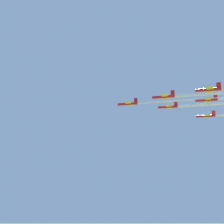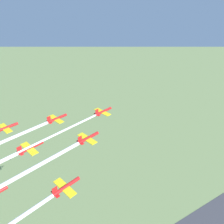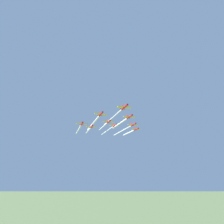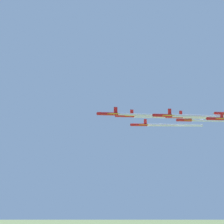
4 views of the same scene
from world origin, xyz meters
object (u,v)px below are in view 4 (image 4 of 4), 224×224
Objects in this scene: jet_8 at (185,120)px; jet_7 at (223,113)px; jet_2 at (125,116)px; jet_3 at (216,119)px; jet_4 at (175,117)px; jet_5 at (140,125)px; jet_1 at (163,115)px; jet_0 at (108,114)px.

jet_7 is at bearing -180.00° from jet_8.
jet_7 is (-36.11, 23.66, 1.24)m from jet_2.
jet_3 is 37.74m from jet_8.
jet_8 is (-19.11, -10.03, -1.08)m from jet_4.
jet_4 is (-1.06, -21.86, 1.16)m from jet_3.
jet_3 is 21.76m from jet_7.
jet_5 is (-1.06, -21.86, -3.28)m from jet_4.
jet_2 is at bearing 90.00° from jet_8.
jet_4 is at bearing 0.00° from jet_3.
jet_4 is 21.64m from jet_7.
jet_2 is 1.00× the size of jet_7.
jet_7 reaches higher than jet_2.
jet_8 is at bearing -90.00° from jet_2.
jet_7 is at bearing -150.46° from jet_5.
jet_5 is (-19.11, -10.03, -3.61)m from jet_2.
jet_3 is 1.00× the size of jet_5.
jet_1 is at bearing 90.00° from jet_7.
jet_3 is 1.00× the size of jet_4.
jet_8 is (-20.17, -31.90, 0.09)m from jet_3.
jet_7 is 1.00× the size of jet_8.
jet_4 is at bearing 59.53° from jet_7.
jet_8 is (-1.06, -21.86, -2.66)m from jet_7.
jet_2 is 1.00× the size of jet_5.
jet_4 is 1.00× the size of jet_7.
jet_4 is at bearing -120.47° from jet_2.
jet_0 is 1.00× the size of jet_7.
jet_8 is (-18.06, 11.83, 2.20)m from jet_5.
jet_8 is at bearing -59.53° from jet_4.
jet_3 is at bearing 120.47° from jet_7.
jet_2 is at bearing 59.53° from jet_4.
jet_2 is 1.00× the size of jet_8.
jet_8 is (-56.28, -8.24, -1.62)m from jet_0.
jet_4 is (-19.11, -10.03, -0.05)m from jet_1.
jet_8 is (-38.22, -20.07, -1.12)m from jet_1.
jet_5 is at bearing -29.54° from jet_1.
jet_0 is 1.00× the size of jet_8.
jet_1 is 1.00× the size of jet_8.
jet_2 reaches higher than jet_4.
jet_1 is 1.00× the size of jet_4.
jet_4 is (-18.06, 11.83, -0.34)m from jet_2.
jet_8 is at bearing 0.00° from jet_7.
jet_0 is 56.89m from jet_7.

